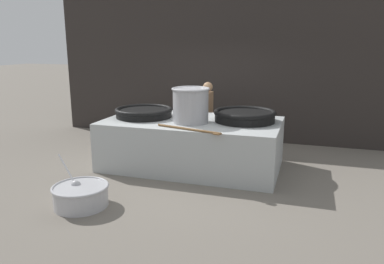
{
  "coord_description": "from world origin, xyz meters",
  "views": [
    {
      "loc": [
        2.14,
        -6.71,
        2.38
      ],
      "look_at": [
        0.0,
        0.0,
        0.7
      ],
      "focal_mm": 35.0,
      "sensor_mm": 36.0,
      "label": 1
    }
  ],
  "objects_px": {
    "giant_wok_far": "(245,115)",
    "prep_bowl_vegetables": "(81,195)",
    "cook": "(207,114)",
    "giant_wok_near": "(144,112)",
    "stock_pot": "(191,105)"
  },
  "relations": [
    {
      "from": "giant_wok_far",
      "to": "prep_bowl_vegetables",
      "type": "relative_size",
      "value": 1.16
    },
    {
      "from": "cook",
      "to": "giant_wok_far",
      "type": "bearing_deg",
      "value": 133.55
    },
    {
      "from": "giant_wok_far",
      "to": "prep_bowl_vegetables",
      "type": "height_order",
      "value": "giant_wok_far"
    },
    {
      "from": "giant_wok_near",
      "to": "giant_wok_far",
      "type": "distance_m",
      "value": 2.01
    },
    {
      "from": "stock_pot",
      "to": "cook",
      "type": "height_order",
      "value": "stock_pot"
    },
    {
      "from": "prep_bowl_vegetables",
      "to": "giant_wok_far",
      "type": "bearing_deg",
      "value": 50.95
    },
    {
      "from": "stock_pot",
      "to": "prep_bowl_vegetables",
      "type": "relative_size",
      "value": 0.7
    },
    {
      "from": "cook",
      "to": "prep_bowl_vegetables",
      "type": "bearing_deg",
      "value": 73.69
    },
    {
      "from": "stock_pot",
      "to": "prep_bowl_vegetables",
      "type": "distance_m",
      "value": 2.56
    },
    {
      "from": "stock_pot",
      "to": "cook",
      "type": "relative_size",
      "value": 0.46
    },
    {
      "from": "stock_pot",
      "to": "cook",
      "type": "distance_m",
      "value": 1.52
    },
    {
      "from": "giant_wok_near",
      "to": "giant_wok_far",
      "type": "relative_size",
      "value": 0.98
    },
    {
      "from": "cook",
      "to": "prep_bowl_vegetables",
      "type": "height_order",
      "value": "cook"
    },
    {
      "from": "giant_wok_near",
      "to": "cook",
      "type": "xyz_separation_m",
      "value": [
        0.98,
        1.23,
        -0.2
      ]
    },
    {
      "from": "giant_wok_near",
      "to": "stock_pot",
      "type": "distance_m",
      "value": 1.11
    }
  ]
}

